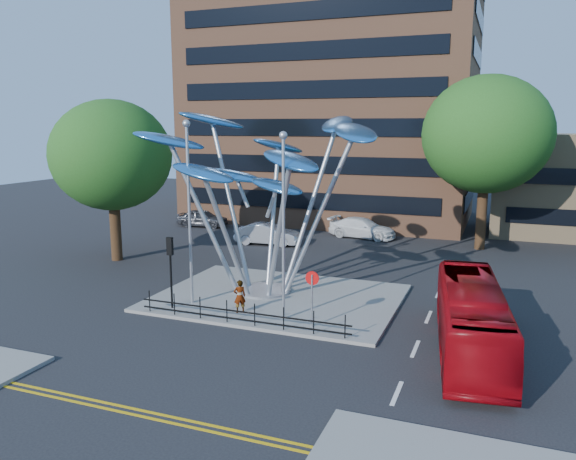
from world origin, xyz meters
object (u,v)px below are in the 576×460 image
at_px(traffic_light_island, 170,257).
at_px(red_bus, 471,318).
at_px(street_lamp_right, 283,210).
at_px(no_entry_sign_island, 312,289).
at_px(leaf_sculpture, 263,162).
at_px(parked_car_left, 203,218).
at_px(tree_right, 487,135).
at_px(pedestrian, 240,296).
at_px(street_lamp_left, 189,197).
at_px(tree_left, 111,156).
at_px(parked_car_right, 362,228).
at_px(parked_car_mid, 268,234).

height_order(traffic_light_island, red_bus, traffic_light_island).
bearing_deg(street_lamp_right, no_entry_sign_island, -17.87).
height_order(leaf_sculpture, parked_car_left, leaf_sculpture).
distance_m(tree_right, street_lamp_right, 20.64).
xyz_separation_m(no_entry_sign_island, pedestrian, (-3.70, 0.55, -0.89)).
xyz_separation_m(street_lamp_left, no_entry_sign_island, (6.50, -0.98, -3.54)).
xyz_separation_m(street_lamp_right, traffic_light_island, (-5.50, -0.50, -2.48)).
height_order(tree_left, street_lamp_left, tree_left).
bearing_deg(street_lamp_right, tree_right, 68.46).
bearing_deg(tree_left, parked_car_right, 44.52).
relative_size(tree_right, street_lamp_left, 1.38).
bearing_deg(parked_car_right, no_entry_sign_island, -163.37).
xyz_separation_m(pedestrian, parked_car_mid, (-4.99, 14.93, -0.13)).
xyz_separation_m(traffic_light_island, red_bus, (13.50, -0.02, -1.26)).
relative_size(leaf_sculpture, pedestrian, 8.21).
xyz_separation_m(parked_car_left, parked_car_right, (14.10, 0.25, 0.02)).
bearing_deg(tree_left, traffic_light_island, -39.81).
distance_m(street_lamp_right, parked_car_left, 25.41).
bearing_deg(no_entry_sign_island, traffic_light_island, -179.87).
height_order(red_bus, parked_car_left, red_bus).
bearing_deg(traffic_light_island, tree_right, 56.31).
bearing_deg(street_lamp_left, street_lamp_right, -5.71).
relative_size(tree_left, parked_car_mid, 2.15).
bearing_deg(parked_car_left, tree_right, -96.44).
height_order(street_lamp_right, no_entry_sign_island, street_lamp_right).
bearing_deg(parked_car_left, red_bus, -135.49).
bearing_deg(pedestrian, parked_car_mid, -110.36).
distance_m(no_entry_sign_island, red_bus, 6.52).
bearing_deg(red_bus, tree_right, 83.90).
height_order(red_bus, pedestrian, red_bus).
distance_m(street_lamp_right, traffic_light_island, 6.05).
bearing_deg(parked_car_right, tree_right, -87.60).
relative_size(leaf_sculpture, parked_car_mid, 2.65).
bearing_deg(street_lamp_right, red_bus, -3.71).
relative_size(tree_left, no_entry_sign_island, 4.21).
xyz_separation_m(tree_left, parked_car_mid, (7.30, 8.00, -6.00)).
distance_m(leaf_sculpture, no_entry_sign_island, 7.71).
bearing_deg(parked_car_right, parked_car_mid, 139.10).
bearing_deg(parked_car_right, pedestrian, -173.76).
bearing_deg(no_entry_sign_island, red_bus, -0.31).
height_order(tree_left, red_bus, tree_left).
bearing_deg(street_lamp_right, parked_car_right, 93.66).
bearing_deg(parked_car_left, leaf_sculpture, -146.01).
distance_m(tree_left, street_lamp_left, 11.60).
distance_m(no_entry_sign_island, pedestrian, 3.85).
bearing_deg(red_bus, parked_car_right, 106.76).
bearing_deg(red_bus, pedestrian, 169.15).
height_order(leaf_sculpture, red_bus, leaf_sculpture).
bearing_deg(parked_car_left, parked_car_mid, -124.72).
distance_m(street_lamp_left, pedestrian, 5.26).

